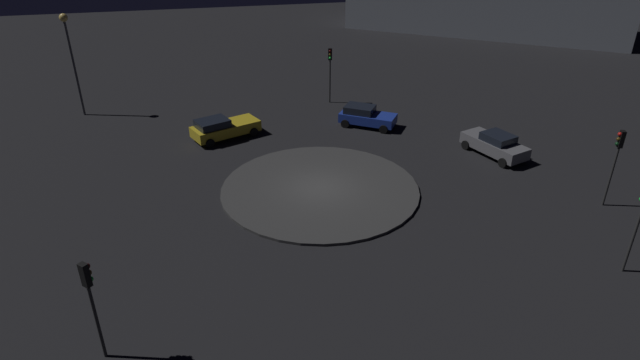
{
  "coord_description": "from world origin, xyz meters",
  "views": [
    {
      "loc": [
        -6.0,
        -25.89,
        14.73
      ],
      "look_at": [
        0.0,
        0.0,
        0.63
      ],
      "focal_mm": 29.94,
      "sensor_mm": 36.0,
      "label": 1
    }
  ],
  "objects": [
    {
      "name": "streetlamp_northwest",
      "position": [
        -14.92,
        15.68,
        5.26
      ],
      "size": [
        0.58,
        0.58,
        7.55
      ],
      "color": "#4C4C51",
      "rests_on": "ground_plane"
    },
    {
      "name": "traffic_light_north",
      "position": [
        4.08,
        14.12,
        3.12
      ],
      "size": [
        0.35,
        0.39,
        4.39
      ],
      "rotation": [
        0.0,
        0.0,
        -1.85
      ],
      "color": "#2D2D2D",
      "rests_on": "ground_plane"
    },
    {
      "name": "traffic_light_east",
      "position": [
        14.52,
        -5.1,
        3.08
      ],
      "size": [
        0.39,
        0.36,
        4.33
      ],
      "rotation": [
        0.0,
        0.0,
        2.8
      ],
      "color": "#2D2D2D",
      "rests_on": "ground_plane"
    },
    {
      "name": "car_blue",
      "position": [
        5.41,
        8.63,
        0.76
      ],
      "size": [
        4.24,
        3.67,
        1.47
      ],
      "rotation": [
        0.0,
        0.0,
        -0.6
      ],
      "color": "#1E38A5",
      "rests_on": "ground_plane"
    },
    {
      "name": "ground_plane",
      "position": [
        0.0,
        0.0,
        0.0
      ],
      "size": [
        118.32,
        118.32,
        0.0
      ],
      "primitive_type": "plane",
      "color": "black"
    },
    {
      "name": "car_yellow",
      "position": [
        -4.81,
        8.68,
        0.78
      ],
      "size": [
        4.93,
        3.44,
        1.52
      ],
      "rotation": [
        0.0,
        0.0,
        0.39
      ],
      "color": "gold",
      "rests_on": "ground_plane"
    },
    {
      "name": "roundabout_island",
      "position": [
        0.0,
        0.0,
        0.08
      ],
      "size": [
        11.23,
        11.23,
        0.15
      ],
      "primitive_type": "cylinder",
      "color": "#383838",
      "rests_on": "ground_plane"
    },
    {
      "name": "car_grey",
      "position": [
        11.97,
        1.98,
        0.77
      ],
      "size": [
        3.04,
        4.68,
        1.52
      ],
      "rotation": [
        0.0,
        0.0,
        -1.25
      ],
      "color": "slate",
      "rests_on": "ground_plane"
    },
    {
      "name": "traffic_light_southwest",
      "position": [
        -10.38,
        -10.37,
        2.94
      ],
      "size": [
        0.39,
        0.39,
        4.13
      ],
      "rotation": [
        0.0,
        0.0,
        0.78
      ],
      "color": "#2D2D2D",
      "rests_on": "ground_plane"
    }
  ]
}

